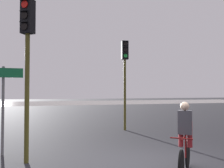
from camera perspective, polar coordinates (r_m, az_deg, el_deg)
ground_plane at (r=6.61m, az=9.31°, el=-18.02°), size 120.00×120.00×0.00m
water_strip at (r=42.30m, az=-13.55°, el=-4.24°), size 80.00×16.00×0.01m
traffic_light_near_left at (r=6.99m, az=-18.79°, el=7.65°), size 0.40×0.42×4.28m
traffic_light_center at (r=12.15m, az=2.95°, el=3.72°), size 0.34×0.36×4.33m
direction_sign_post at (r=7.98m, az=-23.65°, el=-2.75°), size 1.10×0.12×2.60m
cyclist at (r=6.03m, az=16.32°, el=-11.56°), size 1.15×1.31×1.62m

